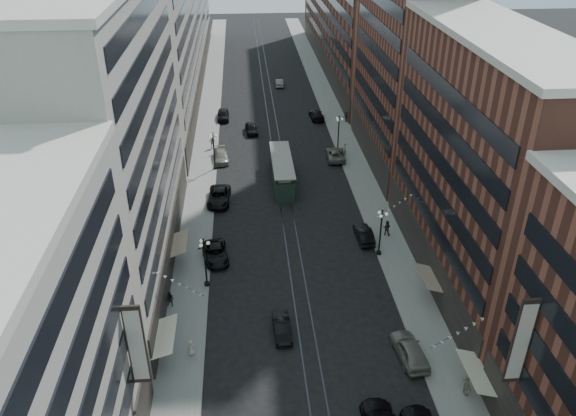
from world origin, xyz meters
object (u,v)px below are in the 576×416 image
object	(u,v)px
car_4	(410,350)
car_13	(251,129)
pedestrian_2	(170,299)
pedestrian_9	(346,117)
lamppost_sw_mid	(214,150)
car_5	(282,328)
pedestrian_7	(387,228)
pedestrian_4	(467,386)
car_14	(279,83)
pedestrian_8	(345,149)
lamppost_se_far	(381,231)
car_7	(219,197)
lamppost_se_mid	(338,132)
car_11	(335,154)
car_8	(221,156)
car_9	(223,115)
pedestrian_6	(212,143)
car_2	(216,253)
pedestrian_1	(191,348)
car_12	(316,115)
car_10	(364,234)
streetcar	(282,171)
lamppost_sw_far	(205,261)
pedestrian_5	(204,250)

from	to	relation	value
car_4	car_13	distance (m)	53.16
pedestrian_2	pedestrian_9	world-z (taller)	pedestrian_9
lamppost_sw_mid	pedestrian_2	world-z (taller)	lamppost_sw_mid
car_5	pedestrian_7	distance (m)	20.18
pedestrian_4	car_14	distance (m)	81.29
lamppost_sw_mid	car_14	world-z (taller)	lamppost_sw_mid
car_5	pedestrian_8	bearing A→B (deg)	69.36
lamppost_se_far	car_7	size ratio (longest dim) A/B	0.94
lamppost_se_mid	car_11	distance (m)	3.77
car_4	car_8	distance (m)	44.67
pedestrian_4	car_14	world-z (taller)	pedestrian_4
car_9	pedestrian_6	world-z (taller)	pedestrian_6
car_4	lamppost_se_mid	bearing A→B (deg)	-97.04
car_4	pedestrian_6	size ratio (longest dim) A/B	2.83
lamppost_se_mid	car_8	world-z (taller)	lamppost_se_mid
car_2	car_13	world-z (taller)	car_13
car_13	pedestrian_9	bearing A→B (deg)	6.25
pedestrian_4	car_7	distance (m)	38.73
pedestrian_1	car_13	distance (m)	50.40
car_4	lamppost_sw_mid	bearing A→B (deg)	-71.37
car_4	car_12	xyz separation A→B (m)	(-0.65, 57.34, -0.12)
car_13	car_9	bearing A→B (deg)	119.87
car_12	pedestrian_7	xyz separation A→B (m)	(3.23, -38.15, 0.31)
car_10	car_12	size ratio (longest dim) A/B	0.88
pedestrian_7	lamppost_se_far	bearing A→B (deg)	89.38
lamppost_sw_mid	car_2	size ratio (longest dim) A/B	1.06
streetcar	car_10	size ratio (longest dim) A/B	2.66
car_8	car_11	world-z (taller)	car_11
car_9	pedestrian_7	xyz separation A→B (m)	(19.34, -39.27, 0.23)
streetcar	pedestrian_7	size ratio (longest dim) A/B	6.65
lamppost_sw_far	car_8	world-z (taller)	lamppost_sw_far
lamppost_se_mid	lamppost_se_far	bearing A→B (deg)	-90.00
car_5	pedestrian_5	distance (m)	14.83
car_4	streetcar	bearing A→B (deg)	-82.06
car_8	car_14	world-z (taller)	car_8
streetcar	pedestrian_5	distance (m)	19.73
car_11	car_13	distance (m)	16.47
car_7	car_11	distance (m)	20.54
streetcar	car_10	bearing A→B (deg)	-61.84
car_5	car_7	world-z (taller)	car_7
pedestrian_5	pedestrian_9	distance (m)	44.39
lamppost_se_mid	car_5	world-z (taller)	lamppost_se_mid
pedestrian_2	car_8	size ratio (longest dim) A/B	0.32
car_12	car_13	distance (m)	12.67
car_10	pedestrian_5	size ratio (longest dim) A/B	3.00
pedestrian_2	pedestrian_5	size ratio (longest dim) A/B	1.03
pedestrian_2	car_8	distance (m)	33.27
lamppost_se_mid	car_8	size ratio (longest dim) A/B	1.10
lamppost_se_far	car_12	world-z (taller)	lamppost_se_far
pedestrian_5	pedestrian_6	size ratio (longest dim) A/B	0.84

